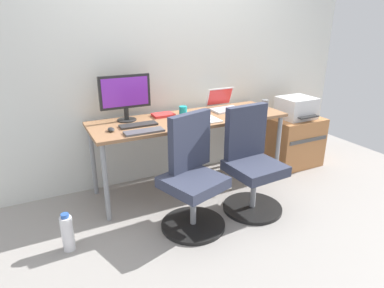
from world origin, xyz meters
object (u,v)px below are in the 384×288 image
(open_laptop, at_px, (224,104))
(coffee_mug, at_px, (183,111))
(office_chair_right, at_px, (251,165))
(desktop_monitor, at_px, (125,95))
(printer, at_px, (296,108))
(office_chair_left, at_px, (192,178))
(water_bottle_on_floor, at_px, (67,233))
(side_cabinet, at_px, (293,141))

(open_laptop, height_order, coffee_mug, open_laptop)
(office_chair_right, height_order, open_laptop, open_laptop)
(office_chair_right, relative_size, desktop_monitor, 1.96)
(printer, height_order, open_laptop, open_laptop)
(office_chair_left, bearing_deg, water_bottle_on_floor, 174.69)
(coffee_mug, bearing_deg, printer, -5.79)
(office_chair_right, relative_size, printer, 2.35)
(side_cabinet, distance_m, water_bottle_on_floor, 2.69)
(side_cabinet, xyz_separation_m, desktop_monitor, (-1.93, 0.21, 0.70))
(office_chair_right, bearing_deg, side_cabinet, 29.53)
(printer, relative_size, desktop_monitor, 0.83)
(open_laptop, bearing_deg, printer, -10.47)
(coffee_mug, bearing_deg, open_laptop, 2.80)
(side_cabinet, bearing_deg, office_chair_left, -160.09)
(side_cabinet, bearing_deg, office_chair_right, -150.47)
(coffee_mug, bearing_deg, desktop_monitor, 173.14)
(water_bottle_on_floor, bearing_deg, open_laptop, 20.72)
(office_chair_right, height_order, desktop_monitor, desktop_monitor)
(office_chair_right, bearing_deg, desktop_monitor, 138.16)
(office_chair_right, height_order, water_bottle_on_floor, office_chair_right)
(water_bottle_on_floor, relative_size, coffee_mug, 3.37)
(printer, relative_size, open_laptop, 1.29)
(office_chair_right, height_order, side_cabinet, office_chair_right)
(printer, distance_m, desktop_monitor, 1.97)
(side_cabinet, bearing_deg, water_bottle_on_floor, -169.24)
(side_cabinet, relative_size, open_laptop, 1.93)
(water_bottle_on_floor, bearing_deg, office_chair_left, -5.31)
(office_chair_right, xyz_separation_m, water_bottle_on_floor, (-1.59, 0.09, -0.28))
(printer, bearing_deg, desktop_monitor, 173.90)
(water_bottle_on_floor, bearing_deg, coffee_mug, 26.84)
(desktop_monitor, bearing_deg, printer, -6.10)
(office_chair_left, bearing_deg, open_laptop, 45.02)
(office_chair_left, height_order, printer, office_chair_left)
(coffee_mug, bearing_deg, office_chair_left, -109.94)
(side_cabinet, relative_size, coffee_mug, 6.52)
(printer, bearing_deg, water_bottle_on_floor, -169.26)
(office_chair_right, relative_size, open_laptop, 3.03)
(desktop_monitor, distance_m, open_laptop, 1.07)
(printer, xyz_separation_m, coffee_mug, (-1.37, 0.14, 0.09))
(printer, relative_size, coffee_mug, 4.35)
(printer, height_order, water_bottle_on_floor, printer)
(side_cabinet, distance_m, open_laptop, 1.03)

